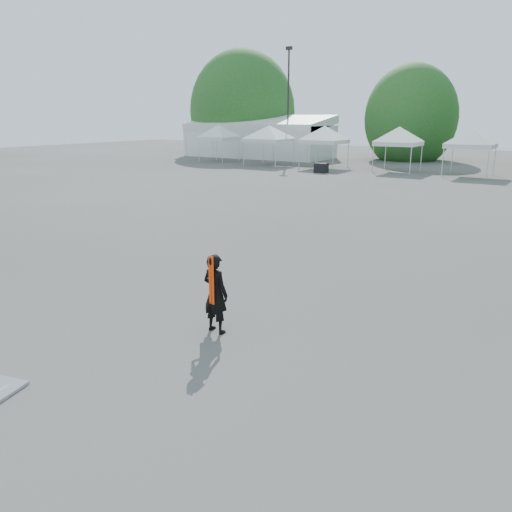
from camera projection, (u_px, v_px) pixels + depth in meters
The scene contains 12 objects.
ground at pixel (247, 292), 11.92m from camera, with size 120.00×120.00×0.00m, color #474442.
marquee at pixel (258, 138), 51.20m from camera, with size 15.00×6.25×4.23m.
light_pole_west at pixel (288, 98), 47.28m from camera, with size 0.60×0.25×10.30m.
tree_far_w at pixel (242, 112), 55.02m from camera, with size 4.80×4.80×7.30m.
tree_mid_w at pixel (411, 118), 47.42m from camera, with size 4.16×4.16×6.33m.
tent_a at pixel (219, 128), 45.93m from camera, with size 4.05×4.05×3.88m.
tent_b at pixel (269, 129), 42.43m from camera, with size 4.73×4.73×3.88m.
tent_c at pixel (325, 129), 40.25m from camera, with size 4.49×4.49×3.88m.
tent_d at pixel (399, 130), 37.28m from camera, with size 4.29×4.29×3.88m.
tent_e at pixel (472, 131), 34.38m from camera, with size 4.36×4.36×3.88m.
man at pixel (215, 293), 9.52m from camera, with size 0.60×0.43×1.56m.
crate_west at pixel (321, 168), 37.17m from camera, with size 0.91×0.71×0.71m, color black.
Camera 1 is at (6.27, -9.34, 4.04)m, focal length 35.00 mm.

